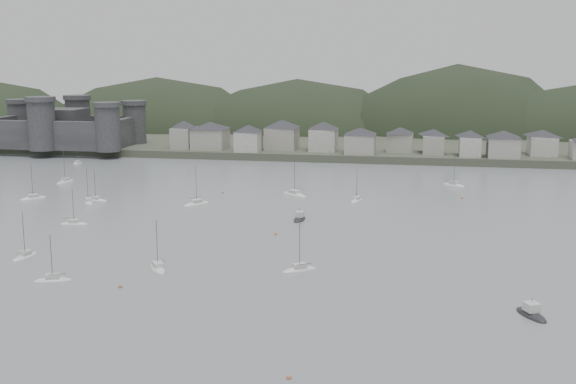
# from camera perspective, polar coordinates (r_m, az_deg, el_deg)

# --- Properties ---
(ground) EXTENTS (900.00, 900.00, 0.00)m
(ground) POSITION_cam_1_polar(r_m,az_deg,el_deg) (120.10, -6.75, -9.36)
(ground) COLOR slate
(ground) RESTS_ON ground
(far_shore_land) EXTENTS (900.00, 250.00, 3.00)m
(far_shore_land) POSITION_cam_1_polar(r_m,az_deg,el_deg) (405.90, 5.80, 5.03)
(far_shore_land) COLOR #383D2D
(far_shore_land) RESTS_ON ground
(forested_ridge) EXTENTS (851.55, 103.94, 102.57)m
(forested_ridge) POSITION_cam_1_polar(r_m,az_deg,el_deg) (381.66, 6.15, 2.73)
(forested_ridge) COLOR black
(forested_ridge) RESTS_ON ground
(castle) EXTENTS (66.00, 43.00, 20.00)m
(castle) POSITION_cam_1_polar(r_m,az_deg,el_deg) (327.58, -17.56, 4.91)
(castle) COLOR #2E2E30
(castle) RESTS_ON far_shore_land
(waterfront_town) EXTENTS (451.48, 28.46, 12.92)m
(waterfront_town) POSITION_cam_1_polar(r_m,az_deg,el_deg) (293.08, 13.82, 4.03)
(waterfront_town) COLOR #9B998E
(waterfront_town) RESTS_ON far_shore_land
(sailboat_lead) EXTENTS (3.94, 8.68, 11.44)m
(sailboat_lead) POSITION_cam_1_polar(r_m,az_deg,el_deg) (249.47, -17.25, 0.77)
(sailboat_lead) COLOR silver
(sailboat_lead) RESTS_ON ground
(moored_fleet) EXTENTS (260.55, 164.39, 13.14)m
(moored_fleet) POSITION_cam_1_polar(r_m,az_deg,el_deg) (185.56, -5.16, -2.08)
(moored_fleet) COLOR silver
(moored_fleet) RESTS_ON ground
(motor_launch_near) EXTENTS (5.72, 7.81, 3.78)m
(motor_launch_near) POSITION_cam_1_polar(r_m,az_deg,el_deg) (123.47, 18.73, -9.16)
(motor_launch_near) COLOR black
(motor_launch_near) RESTS_ON ground
(motor_launch_far) EXTENTS (2.95, 7.45, 3.76)m
(motor_launch_far) POSITION_cam_1_polar(r_m,az_deg,el_deg) (183.66, 0.92, -2.13)
(motor_launch_far) COLOR black
(motor_launch_far) RESTS_ON ground
(mooring_buoys) EXTENTS (72.36, 128.25, 0.70)m
(mooring_buoys) POSITION_cam_1_polar(r_m,az_deg,el_deg) (164.71, -0.13, -3.69)
(mooring_buoys) COLOR #B4653C
(mooring_buoys) RESTS_ON ground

